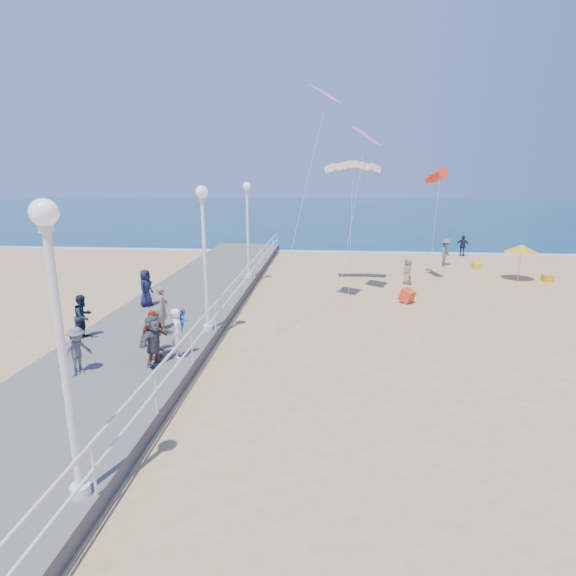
# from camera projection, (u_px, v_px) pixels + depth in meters

# --- Properties ---
(ground) EXTENTS (160.00, 160.00, 0.00)m
(ground) POSITION_uv_depth(u_px,v_px,m) (351.00, 345.00, 16.54)
(ground) COLOR tan
(ground) RESTS_ON ground
(ocean) EXTENTS (160.00, 90.00, 0.05)m
(ocean) POSITION_uv_depth(u_px,v_px,m) (333.00, 211.00, 79.34)
(ocean) COLOR #0C3048
(ocean) RESTS_ON ground
(surf_line) EXTENTS (160.00, 1.20, 0.04)m
(surf_line) POSITION_uv_depth(u_px,v_px,m) (338.00, 252.00, 36.34)
(surf_line) COLOR white
(surf_line) RESTS_ON ground
(boardwalk) EXTENTS (5.00, 44.00, 0.40)m
(boardwalk) POSITION_uv_depth(u_px,v_px,m) (153.00, 334.00, 17.12)
(boardwalk) COLOR slate
(boardwalk) RESTS_ON ground
(railing) EXTENTS (0.05, 42.00, 0.55)m
(railing) POSITION_uv_depth(u_px,v_px,m) (215.00, 309.00, 16.66)
(railing) COLOR white
(railing) RESTS_ON boardwalk
(lamp_post_near) EXTENTS (0.44, 0.44, 5.32)m
(lamp_post_near) POSITION_uv_depth(u_px,v_px,m) (59.00, 325.00, 7.40)
(lamp_post_near) COLOR white
(lamp_post_near) RESTS_ON boardwalk
(lamp_post_mid) EXTENTS (0.44, 0.44, 5.32)m
(lamp_post_mid) POSITION_uv_depth(u_px,v_px,m) (204.00, 244.00, 16.09)
(lamp_post_mid) COLOR white
(lamp_post_mid) RESTS_ON boardwalk
(lamp_post_far) EXTENTS (0.44, 0.44, 5.32)m
(lamp_post_far) POSITION_uv_depth(u_px,v_px,m) (248.00, 220.00, 24.79)
(lamp_post_far) COLOR white
(lamp_post_far) RESTS_ON boardwalk
(woman_holding_toddler) EXTENTS (0.47, 0.64, 1.62)m
(woman_holding_toddler) POSITION_uv_depth(u_px,v_px,m) (178.00, 333.00, 14.18)
(woman_holding_toddler) COLOR white
(woman_holding_toddler) RESTS_ON boardwalk
(toddler_held) EXTENTS (0.32, 0.39, 0.73)m
(toddler_held) POSITION_uv_depth(u_px,v_px,m) (184.00, 320.00, 14.22)
(toddler_held) COLOR #387CD5
(toddler_held) RESTS_ON boardwalk
(spectator_1) EXTENTS (0.74, 0.83, 1.41)m
(spectator_1) POSITION_uv_depth(u_px,v_px,m) (157.00, 332.00, 14.65)
(spectator_1) COLOR gray
(spectator_1) RESTS_ON boardwalk
(spectator_2) EXTENTS (0.81, 1.04, 1.41)m
(spectator_2) POSITION_uv_depth(u_px,v_px,m) (77.00, 350.00, 13.06)
(spectator_2) COLOR slate
(spectator_2) RESTS_ON boardwalk
(spectator_3) EXTENTS (0.75, 1.01, 1.60)m
(spectator_3) POSITION_uv_depth(u_px,v_px,m) (153.00, 335.00, 14.09)
(spectator_3) COLOR red
(spectator_3) RESTS_ON boardwalk
(spectator_4) EXTENTS (0.60, 0.86, 1.66)m
(spectator_4) POSITION_uv_depth(u_px,v_px,m) (146.00, 288.00, 19.83)
(spectator_4) COLOR #191937
(spectator_4) RESTS_ON boardwalk
(spectator_5) EXTENTS (0.88, 1.55, 1.59)m
(spectator_5) POSITION_uv_depth(u_px,v_px,m) (154.00, 340.00, 13.63)
(spectator_5) COLOR #4E4F53
(spectator_5) RESTS_ON boardwalk
(spectator_6) EXTENTS (0.48, 0.66, 1.68)m
(spectator_6) POSITION_uv_depth(u_px,v_px,m) (163.00, 307.00, 16.86)
(spectator_6) COLOR gray
(spectator_6) RESTS_ON boardwalk
(spectator_7) EXTENTS (0.74, 0.88, 1.60)m
(spectator_7) POSITION_uv_depth(u_px,v_px,m) (83.00, 317.00, 15.91)
(spectator_7) COLOR #172132
(spectator_7) RESTS_ON boardwalk
(beach_walker_a) EXTENTS (1.17, 1.39, 1.87)m
(beach_walker_a) POSITION_uv_depth(u_px,v_px,m) (446.00, 252.00, 30.79)
(beach_walker_a) COLOR slate
(beach_walker_a) RESTS_ON ground
(beach_walker_b) EXTENTS (1.03, 0.75, 1.62)m
(beach_walker_b) POSITION_uv_depth(u_px,v_px,m) (463.00, 246.00, 34.52)
(beach_walker_b) COLOR #1B223D
(beach_walker_b) RESTS_ON ground
(beach_walker_c) EXTENTS (0.66, 0.84, 1.52)m
(beach_walker_c) POSITION_uv_depth(u_px,v_px,m) (408.00, 271.00, 25.53)
(beach_walker_c) COLOR gray
(beach_walker_c) RESTS_ON ground
(box_kite) EXTENTS (0.89, 0.88, 0.74)m
(box_kite) POSITION_uv_depth(u_px,v_px,m) (407.00, 297.00, 21.86)
(box_kite) COLOR red
(box_kite) RESTS_ON ground
(beach_umbrella) EXTENTS (1.90, 1.90, 2.14)m
(beach_umbrella) POSITION_uv_depth(u_px,v_px,m) (521.00, 249.00, 26.22)
(beach_umbrella) COLOR white
(beach_umbrella) RESTS_ON ground
(beach_chair_left) EXTENTS (0.55, 0.55, 0.40)m
(beach_chair_left) POSITION_uv_depth(u_px,v_px,m) (477.00, 266.00, 29.95)
(beach_chair_left) COLOR yellow
(beach_chair_left) RESTS_ON ground
(beach_chair_right) EXTENTS (0.55, 0.55, 0.40)m
(beach_chair_right) POSITION_uv_depth(u_px,v_px,m) (548.00, 278.00, 26.34)
(beach_chair_right) COLOR orange
(beach_chair_right) RESTS_ON ground
(kite_parafoil) EXTENTS (3.10, 0.94, 0.65)m
(kite_parafoil) POSITION_uv_depth(u_px,v_px,m) (353.00, 164.00, 23.93)
(kite_parafoil) COLOR #C75317
(kite_windsock) EXTENTS (0.98, 2.54, 1.05)m
(kite_windsock) POSITION_uv_depth(u_px,v_px,m) (438.00, 175.00, 24.58)
(kite_windsock) COLOR #FF3015
(kite_diamond_pink) EXTENTS (1.54, 1.70, 0.83)m
(kite_diamond_pink) POSITION_uv_depth(u_px,v_px,m) (367.00, 136.00, 21.01)
(kite_diamond_pink) COLOR #FF5DBF
(kite_diamond_redwhite) EXTENTS (1.51, 1.62, 0.71)m
(kite_diamond_redwhite) POSITION_uv_depth(u_px,v_px,m) (327.00, 95.00, 18.51)
(kite_diamond_redwhite) COLOR red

